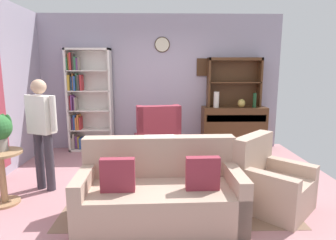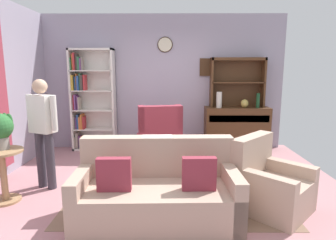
% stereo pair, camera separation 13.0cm
% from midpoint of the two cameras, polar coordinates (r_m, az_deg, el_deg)
% --- Properties ---
extents(ground_plane, '(5.40, 4.60, 0.02)m').
position_cam_midpoint_polar(ground_plane, '(4.29, -2.20, -13.22)').
color(ground_plane, '#B27A7F').
extents(wall_back, '(5.00, 0.09, 2.80)m').
position_cam_midpoint_polar(wall_back, '(6.07, -1.98, 7.49)').
color(wall_back, '#A399AD').
rests_on(wall_back, ground_plane).
extents(area_rug, '(2.80, 1.80, 0.01)m').
position_cam_midpoint_polar(area_rug, '(4.01, 0.69, -14.72)').
color(area_rug, '#846651').
rests_on(area_rug, ground_plane).
extents(bookshelf, '(0.90, 0.30, 2.10)m').
position_cam_midpoint_polar(bookshelf, '(6.13, -16.69, 3.79)').
color(bookshelf, silver).
rests_on(bookshelf, ground_plane).
extents(sideboard, '(1.30, 0.45, 0.92)m').
position_cam_midpoint_polar(sideboard, '(6.09, 12.36, -1.24)').
color(sideboard, '#4C2D19').
rests_on(sideboard, ground_plane).
extents(sideboard_hutch, '(1.10, 0.26, 1.00)m').
position_cam_midpoint_polar(sideboard_hutch, '(6.08, 12.50, 8.71)').
color(sideboard_hutch, '#4C2D19').
rests_on(sideboard_hutch, sideboard).
extents(vase_tall, '(0.11, 0.11, 0.32)m').
position_cam_midpoint_polar(vase_tall, '(5.84, 9.03, 4.06)').
color(vase_tall, beige).
rests_on(vase_tall, sideboard).
extents(vase_round, '(0.15, 0.15, 0.17)m').
position_cam_midpoint_polar(vase_round, '(5.98, 13.90, 3.30)').
color(vase_round, tan).
rests_on(vase_round, sideboard).
extents(bottle_wine, '(0.07, 0.07, 0.30)m').
position_cam_midpoint_polar(bottle_wine, '(6.03, 16.38, 3.84)').
color(bottle_wine, '#194223').
rests_on(bottle_wine, sideboard).
extents(couch_floral, '(1.82, 0.90, 0.90)m').
position_cam_midpoint_polar(couch_floral, '(3.33, -2.73, -14.34)').
color(couch_floral, tan).
rests_on(couch_floral, ground_plane).
extents(armchair_floral, '(1.08, 1.08, 0.88)m').
position_cam_midpoint_polar(armchair_floral, '(3.77, 18.90, -12.25)').
color(armchair_floral, tan).
rests_on(armchair_floral, ground_plane).
extents(wingback_chair, '(0.91, 0.92, 1.05)m').
position_cam_midpoint_polar(wingback_chair, '(5.36, -2.87, -3.95)').
color(wingback_chair, maroon).
rests_on(wingback_chair, ground_plane).
extents(plant_stand, '(0.52, 0.52, 0.69)m').
position_cam_midpoint_polar(plant_stand, '(4.21, -31.14, -8.93)').
color(plant_stand, '#A87F56').
rests_on(plant_stand, ground_plane).
extents(person_reading, '(0.51, 0.32, 1.56)m').
position_cam_midpoint_polar(person_reading, '(4.31, -24.77, -1.27)').
color(person_reading, '#38333D').
rests_on(person_reading, ground_plane).
extents(coffee_table, '(0.80, 0.50, 0.42)m').
position_cam_midpoint_polar(coffee_table, '(4.09, -1.58, -8.96)').
color(coffee_table, '#4C2D19').
rests_on(coffee_table, ground_plane).
extents(book_stack, '(0.21, 0.16, 0.09)m').
position_cam_midpoint_polar(book_stack, '(3.97, -0.37, -7.87)').
color(book_stack, '#284C8C').
rests_on(book_stack, coffee_table).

